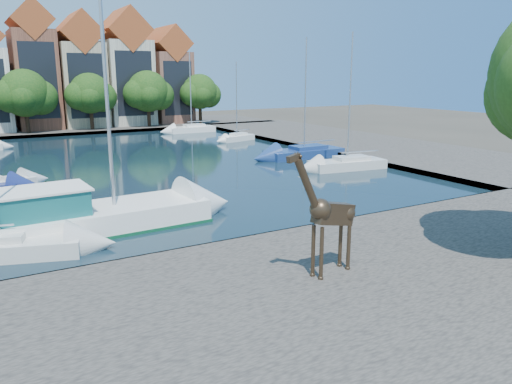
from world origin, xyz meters
TOP-DOWN VIEW (x-y plane):
  - ground at (0.00, 0.00)m, footprint 160.00×160.00m
  - water_basin at (0.00, 24.00)m, footprint 38.00×50.00m
  - near_quay at (0.00, -7.00)m, footprint 50.00×14.00m
  - far_quay at (0.00, 56.00)m, footprint 60.00×16.00m
  - right_quay at (25.00, 24.00)m, footprint 14.00×52.00m
  - townhouse_center at (-4.00, 55.99)m, footprint 5.44×9.18m
  - townhouse_east_inner at (2.00, 55.99)m, footprint 5.94×9.18m
  - townhouse_east_mid at (8.50, 55.99)m, footprint 6.43×9.18m
  - townhouse_east_end at (15.00, 55.99)m, footprint 5.44×9.18m
  - far_tree_mid_west at (-5.89, 50.49)m, footprint 7.80×6.00m
  - far_tree_mid_east at (2.10, 50.49)m, footprint 7.02×5.40m
  - far_tree_east at (10.11, 50.49)m, footprint 7.54×5.80m
  - far_tree_far_east at (18.09, 50.49)m, footprint 6.76×5.20m
  - giraffe_statue at (-1.45, -5.53)m, footprint 3.37×0.91m
  - motorsailer at (-8.42, 5.63)m, footprint 12.46×4.25m
  - sailboat_left_a at (-12.00, 4.00)m, footprint 7.18×4.30m
  - sailboat_right_a at (14.61, 12.37)m, footprint 6.74×3.14m
  - sailboat_right_b at (15.00, 19.16)m, footprint 7.74×2.74m
  - sailboat_right_c at (15.00, 32.97)m, footprint 4.81×2.83m
  - sailboat_right_d at (13.78, 43.91)m, footprint 6.27×2.21m

SIDE VIEW (x-z plane):
  - ground at x=0.00m, z-range 0.00..0.00m
  - water_basin at x=0.00m, z-range 0.00..0.08m
  - near_quay at x=0.00m, z-range 0.00..0.50m
  - far_quay at x=0.00m, z-range 0.00..0.50m
  - right_quay at x=25.00m, z-range 0.00..0.50m
  - sailboat_right_c at x=15.00m, z-range -3.96..5.17m
  - sailboat_left_a at x=-12.00m, z-range -4.63..5.95m
  - sailboat_right_a at x=14.61m, z-range -4.87..6.20m
  - sailboat_right_b at x=15.00m, z-range -4.86..6.19m
  - sailboat_right_d at x=13.78m, z-range -4.61..5.96m
  - motorsailer at x=-8.42m, z-range -5.25..7.33m
  - giraffe_statue at x=-1.45m, z-range 0.46..5.28m
  - far_tree_far_east at x=18.09m, z-range 1.40..8.76m
  - far_tree_mid_east at x=2.10m, z-range 1.37..8.89m
  - far_tree_east at x=10.11m, z-range 1.32..9.16m
  - far_tree_mid_west at x=-5.89m, z-range 1.29..9.29m
  - townhouse_east_end at x=15.00m, z-range -0.11..14.32m
  - townhouse_east_inner at x=2.00m, z-range -0.16..15.63m
  - townhouse_east_mid at x=8.50m, z-range -0.22..16.43m
  - townhouse_center at x=-4.00m, z-range -0.10..16.83m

